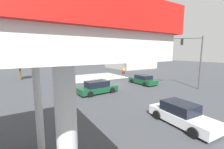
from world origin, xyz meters
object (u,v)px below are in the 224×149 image
Objects in this scene: traffic_signal_mast at (181,51)px; car_1 at (143,80)px; pedestrian at (124,70)px; fire_hydrant at (123,72)px; car_2 at (98,87)px; street_light_pole_a at (126,52)px; car_0 at (181,114)px; tree_corner_b at (19,61)px.

traffic_signal_mast is 1.51× the size of car_1.
pedestrian is 1.84× the size of fire_hydrant.
fire_hydrant is (-12.63, -12.53, -0.31)m from car_2.
traffic_signal_mast is 18.94m from street_light_pole_a.
traffic_signal_mast reaches higher than car_1.
traffic_signal_mast reaches higher than pedestrian.
tree_corner_b is (9.43, -25.32, 2.65)m from car_0.
fire_hydrant is (-0.37, -1.17, -0.45)m from pedestrian.
car_0 is 0.95× the size of car_2.
street_light_pole_a reaches higher than traffic_signal_mast.
traffic_signal_mast is 26.59m from tree_corner_b.
car_2 is 0.58× the size of street_light_pole_a.
car_2 is at bearing 97.46° from car_1.
street_light_pole_a is at bearing -140.08° from fire_hydrant.
traffic_signal_mast is at bearing 128.49° from car_0.
car_2 is 21.95m from street_light_pole_a.
car_0 is 25.24m from fire_hydrant.
car_0 is at bearing 147.87° from car_1.
traffic_signal_mast is 4.46× the size of pedestrian.
fire_hydrant is at bearing 157.04° from car_0.
car_0 is 10.23m from car_2.
fire_hydrant is (2.86, 2.40, -4.65)m from street_light_pole_a.
traffic_signal_mast reaches higher than fire_hydrant.
pedestrian is at bearing 156.60° from car_0.
tree_corner_b is (20.20, -3.84, 2.47)m from pedestrian.
car_0 is (9.43, 6.67, -4.44)m from traffic_signal_mast.
pedestrian is 0.19× the size of street_light_pole_a.
car_2 is (10.93, -3.45, -4.39)m from traffic_signal_mast.
car_2 is 5.78× the size of fire_hydrant.
pedestrian is at bearing 169.22° from tree_corner_b.
pedestrian is at bearing 38.74° from car_2.
car_0 is at bearing 80.27° from traffic_signal_mast.
traffic_signal_mast is at bearing 40.44° from pedestrian.
traffic_signal_mast is at bearing -152.44° from car_1.
car_1 reaches higher than fire_hydrant.
car_0 is 1.01× the size of car_1.
traffic_signal_mast is 12.37m from car_0.
traffic_signal_mast reaches higher than car_2.
tree_corner_b reaches higher than car_1.
tree_corner_b is at bearing -0.68° from street_light_pole_a.
tree_corner_b is (7.93, -15.21, 2.61)m from car_2.
car_0 is 24.03m from pedestrian.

